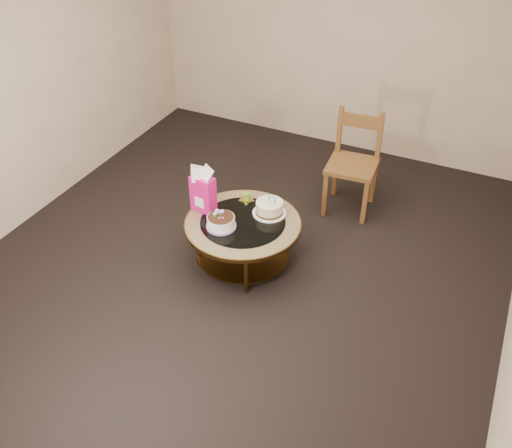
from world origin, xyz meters
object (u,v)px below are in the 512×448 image
at_px(coffee_table, 243,229).
at_px(gift_bag, 203,189).
at_px(decorated_cake, 221,222).
at_px(dining_chair, 353,163).
at_px(cream_cake, 269,208).

distance_m(coffee_table, gift_bag, 0.49).
xyz_separation_m(decorated_cake, gift_bag, (-0.26, 0.16, 0.16)).
xyz_separation_m(coffee_table, dining_chair, (0.58, 1.27, 0.13)).
relative_size(decorated_cake, cream_cake, 0.87).
xyz_separation_m(decorated_cake, dining_chair, (0.71, 1.42, 0.00)).
height_order(decorated_cake, cream_cake, cream_cake).
relative_size(decorated_cake, dining_chair, 0.25).
distance_m(coffee_table, dining_chair, 1.40).
distance_m(decorated_cake, gift_bag, 0.35).
height_order(coffee_table, dining_chair, dining_chair).
height_order(coffee_table, cream_cake, cream_cake).
xyz_separation_m(coffee_table, cream_cake, (0.16, 0.21, 0.14)).
bearing_deg(coffee_table, dining_chair, 65.45).
bearing_deg(cream_cake, gift_bag, -151.95).
bearing_deg(decorated_cake, dining_chair, 63.38).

